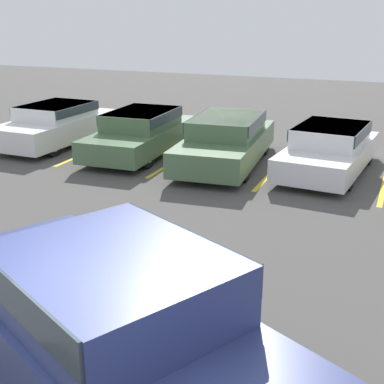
{
  "coord_description": "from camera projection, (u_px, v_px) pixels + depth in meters",
  "views": [
    {
      "loc": [
        2.52,
        -3.49,
        3.96
      ],
      "look_at": [
        -0.79,
        4.58,
        1.0
      ],
      "focal_mm": 50.0,
      "sensor_mm": 36.0,
      "label": 1
    }
  ],
  "objects": [
    {
      "name": "parked_sedan_b",
      "position": [
        141.0,
        131.0,
        15.45
      ],
      "size": [
        1.96,
        4.61,
        1.25
      ],
      "rotation": [
        0.0,
        0.0,
        -1.53
      ],
      "color": "#4C6B47",
      "rests_on": "ground_plane"
    },
    {
      "name": "stall_stripe_c",
      "position": [
        180.0,
        158.0,
        15.15
      ],
      "size": [
        0.12,
        4.18,
        0.01
      ],
      "primitive_type": "cube",
      "color": "yellow",
      "rests_on": "ground_plane"
    },
    {
      "name": "stall_stripe_d",
      "position": [
        275.0,
        168.0,
        14.16
      ],
      "size": [
        0.12,
        4.18,
        0.01
      ],
      "primitive_type": "cube",
      "color": "yellow",
      "rests_on": "ground_plane"
    },
    {
      "name": "parked_sedan_c",
      "position": [
        226.0,
        139.0,
        14.35
      ],
      "size": [
        2.22,
        4.86,
        1.31
      ],
      "rotation": [
        0.0,
        0.0,
        -1.49
      ],
      "color": "#4C6B47",
      "rests_on": "ground_plane"
    },
    {
      "name": "stall_stripe_a",
      "position": [
        22.0,
        141.0,
        17.14
      ],
      "size": [
        0.12,
        4.18,
        0.01
      ],
      "primitive_type": "cube",
      "color": "yellow",
      "rests_on": "ground_plane"
    },
    {
      "name": "parked_sedan_d",
      "position": [
        329.0,
        148.0,
        13.65
      ],
      "size": [
        2.15,
        4.39,
        1.22
      ],
      "rotation": [
        0.0,
        0.0,
        -1.66
      ],
      "color": "silver",
      "rests_on": "ground_plane"
    },
    {
      "name": "parked_sedan_a",
      "position": [
        56.0,
        123.0,
        16.53
      ],
      "size": [
        1.95,
        4.3,
        1.25
      ],
      "rotation": [
        0.0,
        0.0,
        -1.6
      ],
      "color": "silver",
      "rests_on": "ground_plane"
    },
    {
      "name": "stall_stripe_b",
      "position": [
        96.0,
        149.0,
        16.15
      ],
      "size": [
        0.12,
        4.18,
        0.01
      ],
      "primitive_type": "cube",
      "color": "yellow",
      "rests_on": "ground_plane"
    },
    {
      "name": "pickup_truck",
      "position": [
        134.0,
        355.0,
        4.98
      ],
      "size": [
        6.17,
        4.47,
        1.84
      ],
      "rotation": [
        0.0,
        0.0,
        -0.48
      ],
      "color": "navy",
      "rests_on": "ground_plane"
    },
    {
      "name": "wheel_stop_curb",
      "position": [
        225.0,
        139.0,
        17.15
      ],
      "size": [
        1.85,
        0.2,
        0.14
      ],
      "primitive_type": "cube",
      "color": "#B7B2A8",
      "rests_on": "ground_plane"
    }
  ]
}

